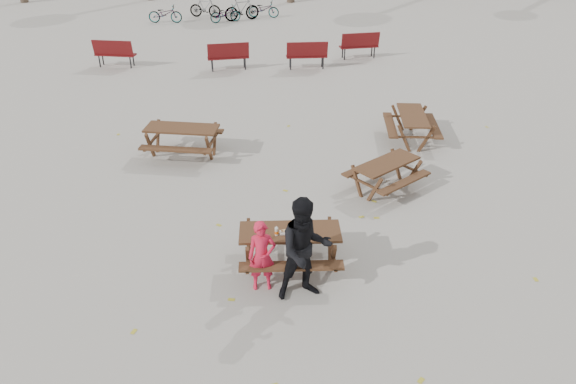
{
  "coord_description": "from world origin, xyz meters",
  "views": [
    {
      "loc": [
        -0.34,
        -8.29,
        6.27
      ],
      "look_at": [
        0.0,
        1.0,
        1.0
      ],
      "focal_mm": 35.0,
      "sensor_mm": 36.0,
      "label": 1
    }
  ],
  "objects_px": {
    "food_tray": "(285,233)",
    "picnic_table_east": "(386,176)",
    "main_picnic_table": "(290,240)",
    "picnic_table_far": "(412,127)",
    "adult": "(305,250)",
    "child": "(262,256)",
    "picnic_table_north": "(183,142)",
    "soda_bottle": "(277,232)"
  },
  "relations": [
    {
      "from": "picnic_table_east",
      "to": "picnic_table_far",
      "type": "distance_m",
      "value": 2.94
    },
    {
      "from": "child",
      "to": "picnic_table_north",
      "type": "xyz_separation_m",
      "value": [
        -2.03,
        5.34,
        -0.27
      ]
    },
    {
      "from": "food_tray",
      "to": "picnic_table_far",
      "type": "height_order",
      "value": "food_tray"
    },
    {
      "from": "child",
      "to": "main_picnic_table",
      "type": "bearing_deg",
      "value": 44.88
    },
    {
      "from": "food_tray",
      "to": "adult",
      "type": "xyz_separation_m",
      "value": [
        0.31,
        -0.73,
        0.15
      ]
    },
    {
      "from": "picnic_table_north",
      "to": "food_tray",
      "type": "bearing_deg",
      "value": -54.06
    },
    {
      "from": "main_picnic_table",
      "to": "soda_bottle",
      "type": "distance_m",
      "value": 0.38
    },
    {
      "from": "main_picnic_table",
      "to": "child",
      "type": "height_order",
      "value": "child"
    },
    {
      "from": "food_tray",
      "to": "soda_bottle",
      "type": "height_order",
      "value": "soda_bottle"
    },
    {
      "from": "main_picnic_table",
      "to": "child",
      "type": "bearing_deg",
      "value": -130.6
    },
    {
      "from": "food_tray",
      "to": "picnic_table_far",
      "type": "distance_m",
      "value": 6.65
    },
    {
      "from": "food_tray",
      "to": "picnic_table_east",
      "type": "distance_m",
      "value": 3.77
    },
    {
      "from": "food_tray",
      "to": "picnic_table_east",
      "type": "height_order",
      "value": "food_tray"
    },
    {
      "from": "food_tray",
      "to": "picnic_table_north",
      "type": "relative_size",
      "value": 0.1
    },
    {
      "from": "adult",
      "to": "picnic_table_east",
      "type": "bearing_deg",
      "value": 47.88
    },
    {
      "from": "main_picnic_table",
      "to": "picnic_table_far",
      "type": "relative_size",
      "value": 1.05
    },
    {
      "from": "food_tray",
      "to": "child",
      "type": "bearing_deg",
      "value": -128.74
    },
    {
      "from": "child",
      "to": "picnic_table_east",
      "type": "xyz_separation_m",
      "value": [
        2.78,
        3.4,
        -0.31
      ]
    },
    {
      "from": "picnic_table_east",
      "to": "picnic_table_north",
      "type": "distance_m",
      "value": 5.19
    },
    {
      "from": "soda_bottle",
      "to": "adult",
      "type": "distance_m",
      "value": 0.82
    },
    {
      "from": "child",
      "to": "picnic_table_north",
      "type": "bearing_deg",
      "value": 106.31
    },
    {
      "from": "main_picnic_table",
      "to": "adult",
      "type": "distance_m",
      "value": 0.91
    },
    {
      "from": "main_picnic_table",
      "to": "picnic_table_far",
      "type": "xyz_separation_m",
      "value": [
        3.48,
        5.51,
        -0.22
      ]
    },
    {
      "from": "main_picnic_table",
      "to": "soda_bottle",
      "type": "bearing_deg",
      "value": -152.52
    },
    {
      "from": "main_picnic_table",
      "to": "adult",
      "type": "bearing_deg",
      "value": -75.22
    },
    {
      "from": "soda_bottle",
      "to": "picnic_table_north",
      "type": "distance_m",
      "value": 5.42
    },
    {
      "from": "soda_bottle",
      "to": "main_picnic_table",
      "type": "bearing_deg",
      "value": 27.48
    },
    {
      "from": "picnic_table_east",
      "to": "main_picnic_table",
      "type": "bearing_deg",
      "value": -166.98
    },
    {
      "from": "food_tray",
      "to": "picnic_table_north",
      "type": "height_order",
      "value": "food_tray"
    },
    {
      "from": "food_tray",
      "to": "picnic_table_east",
      "type": "xyz_separation_m",
      "value": [
        2.38,
        2.9,
        -0.45
      ]
    },
    {
      "from": "soda_bottle",
      "to": "child",
      "type": "bearing_deg",
      "value": -119.38
    },
    {
      "from": "main_picnic_table",
      "to": "child",
      "type": "relative_size",
      "value": 1.37
    },
    {
      "from": "soda_bottle",
      "to": "picnic_table_far",
      "type": "bearing_deg",
      "value": 56.55
    },
    {
      "from": "child",
      "to": "picnic_table_far",
      "type": "height_order",
      "value": "child"
    },
    {
      "from": "picnic_table_north",
      "to": "picnic_table_far",
      "type": "bearing_deg",
      "value": 16.33
    },
    {
      "from": "main_picnic_table",
      "to": "adult",
      "type": "xyz_separation_m",
      "value": [
        0.21,
        -0.81,
        0.35
      ]
    },
    {
      "from": "food_tray",
      "to": "child",
      "type": "distance_m",
      "value": 0.65
    },
    {
      "from": "child",
      "to": "picnic_table_east",
      "type": "distance_m",
      "value": 4.4
    },
    {
      "from": "soda_bottle",
      "to": "picnic_table_far",
      "type": "relative_size",
      "value": 0.1
    },
    {
      "from": "food_tray",
      "to": "adult",
      "type": "height_order",
      "value": "adult"
    },
    {
      "from": "picnic_table_east",
      "to": "picnic_table_far",
      "type": "xyz_separation_m",
      "value": [
        1.2,
        2.69,
        0.03
      ]
    },
    {
      "from": "child",
      "to": "adult",
      "type": "distance_m",
      "value": 0.8
    }
  ]
}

